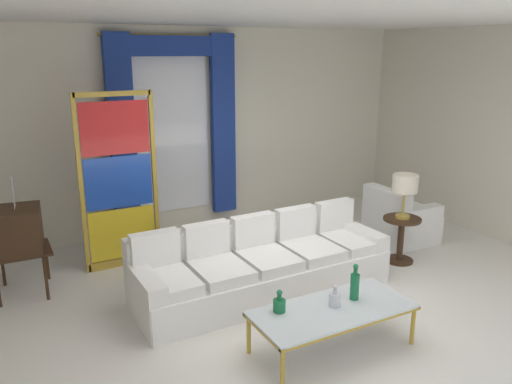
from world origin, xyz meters
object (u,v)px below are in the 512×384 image
(bottle_amber_squat, at_px, (335,299))
(round_side_table, at_px, (401,236))
(armchair_white, at_px, (399,222))
(peacock_figurine, at_px, (172,254))
(couch_white_long, at_px, (260,266))
(bottle_crystal_tall, at_px, (279,304))
(coffee_table, at_px, (333,311))
(stained_glass_divider, at_px, (119,185))
(bottle_blue_decanter, at_px, (355,285))
(table_lamp_brass, at_px, (405,185))
(vintage_tv, at_px, (18,232))

(bottle_amber_squat, xyz_separation_m, round_side_table, (1.95, 1.19, -0.13))
(armchair_white, xyz_separation_m, peacock_figurine, (-3.21, 0.54, -0.07))
(couch_white_long, distance_m, peacock_figurine, 1.22)
(round_side_table, bearing_deg, bottle_crystal_tall, -156.96)
(bottle_crystal_tall, relative_size, round_side_table, 0.35)
(coffee_table, relative_size, stained_glass_divider, 0.68)
(couch_white_long, bearing_deg, bottle_blue_decanter, -77.19)
(peacock_figurine, bearing_deg, bottle_amber_squat, -71.94)
(bottle_crystal_tall, relative_size, armchair_white, 0.25)
(bottle_blue_decanter, xyz_separation_m, bottle_amber_squat, (-0.24, -0.02, -0.07))
(round_side_table, xyz_separation_m, table_lamp_brass, (0.00, 0.00, 0.67))
(bottle_amber_squat, bearing_deg, armchair_white, 35.66)
(table_lamp_brass, bearing_deg, coffee_table, -148.43)
(couch_white_long, height_order, bottle_amber_squat, couch_white_long)
(coffee_table, xyz_separation_m, vintage_tv, (-2.39, 2.57, 0.35))
(bottle_blue_decanter, bearing_deg, armchair_white, 38.21)
(coffee_table, distance_m, bottle_crystal_tall, 0.50)
(armchair_white, bearing_deg, bottle_amber_squat, -144.34)
(armchair_white, height_order, peacock_figurine, armchair_white)
(couch_white_long, xyz_separation_m, bottle_amber_squat, (0.05, -1.32, 0.18))
(bottle_crystal_tall, distance_m, armchair_white, 3.37)
(armchair_white, relative_size, table_lamp_brass, 1.47)
(couch_white_long, bearing_deg, table_lamp_brass, -3.62)
(bottle_amber_squat, relative_size, peacock_figurine, 0.35)
(couch_white_long, bearing_deg, bottle_crystal_tall, -110.82)
(armchair_white, distance_m, peacock_figurine, 3.26)
(bottle_crystal_tall, bearing_deg, table_lamp_brass, 23.04)
(stained_glass_divider, xyz_separation_m, peacock_figurine, (0.49, -0.46, -0.84))
(round_side_table, bearing_deg, bottle_amber_squat, -148.61)
(couch_white_long, relative_size, bottle_blue_decanter, 8.23)
(coffee_table, bearing_deg, bottle_blue_decanter, 10.35)
(vintage_tv, bearing_deg, bottle_blue_decanter, -43.31)
(armchair_white, relative_size, round_side_table, 1.40)
(vintage_tv, height_order, peacock_figurine, vintage_tv)
(peacock_figurine, bearing_deg, bottle_blue_decanter, -66.53)
(stained_glass_divider, bearing_deg, vintage_tv, -169.29)
(couch_white_long, xyz_separation_m, table_lamp_brass, (2.00, -0.13, 0.72))
(bottle_amber_squat, distance_m, stained_glass_divider, 3.08)
(bottle_crystal_tall, relative_size, peacock_figurine, 0.35)
(bottle_amber_squat, distance_m, vintage_tv, 3.52)
(coffee_table, relative_size, armchair_white, 1.79)
(stained_glass_divider, bearing_deg, round_side_table, -26.27)
(armchair_white, bearing_deg, bottle_crystal_tall, -151.34)
(bottle_blue_decanter, xyz_separation_m, table_lamp_brass, (1.71, 1.17, 0.47))
(armchair_white, bearing_deg, couch_white_long, -169.86)
(bottle_blue_decanter, bearing_deg, bottle_amber_squat, -175.55)
(bottle_blue_decanter, xyz_separation_m, stained_glass_divider, (-1.48, 2.74, 0.50))
(peacock_figurine, relative_size, round_side_table, 1.01)
(couch_white_long, bearing_deg, bottle_amber_squat, -87.67)
(bottle_crystal_tall, bearing_deg, armchair_white, 28.66)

